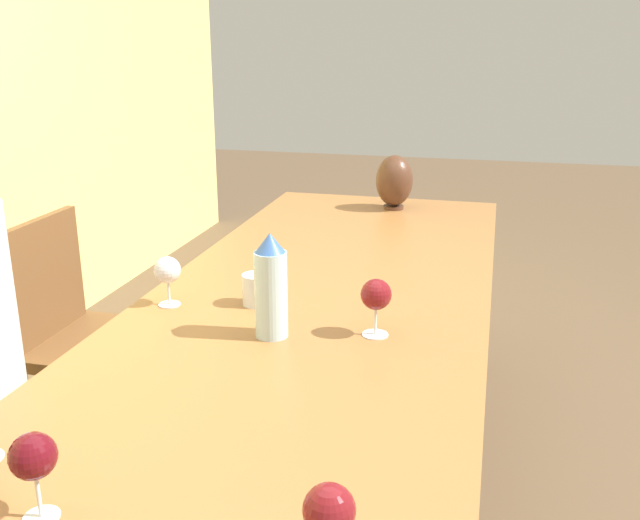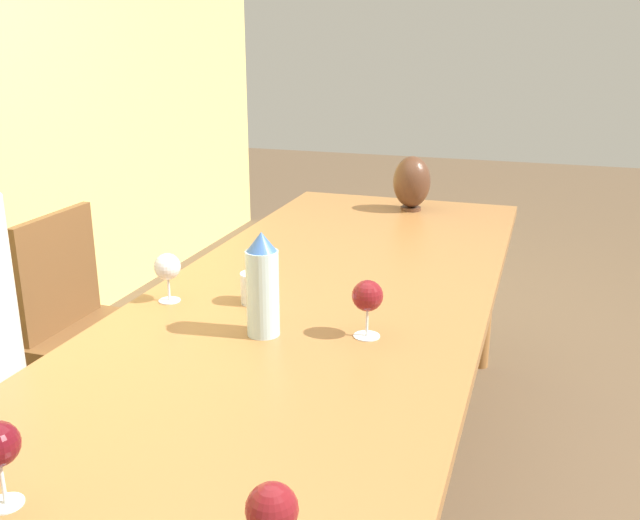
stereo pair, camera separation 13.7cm
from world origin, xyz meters
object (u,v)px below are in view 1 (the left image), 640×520
object	(u,v)px
water_bottle	(271,287)
vase	(394,181)
wine_glass_3	(33,458)
water_tumbler	(256,290)
chair_far	(86,333)
wine_glass_5	(167,271)
wine_glass_4	(329,512)
wine_glass_0	(376,296)

from	to	relation	value
water_bottle	vase	bearing A→B (deg)	-4.06
water_bottle	wine_glass_3	size ratio (longest dim) A/B	1.80
water_tumbler	chair_far	distance (m)	0.77
vase	wine_glass_5	distance (m)	1.35
wine_glass_3	wine_glass_5	distance (m)	0.92
water_tumbler	vase	size ratio (longest dim) A/B	0.38
water_bottle	wine_glass_4	bearing A→B (deg)	-156.76
vase	wine_glass_4	size ratio (longest dim) A/B	1.67
water_tumbler	water_bottle	bearing A→B (deg)	-151.40
wine_glass_0	wine_glass_4	bearing A→B (deg)	-174.75
wine_glass_0	vase	bearing A→B (deg)	6.42
water_bottle	wine_glass_5	bearing A→B (deg)	68.82
water_bottle	wine_glass_0	world-z (taller)	water_bottle
water_tumbler	wine_glass_5	world-z (taller)	wine_glass_5
water_bottle	wine_glass_0	xyz separation A→B (m)	(0.07, -0.25, -0.02)
wine_glass_3	chair_far	xyz separation A→B (m)	(1.16, 0.66, -0.36)
wine_glass_3	chair_far	world-z (taller)	wine_glass_3
wine_glass_4	wine_glass_5	bearing A→B (deg)	36.80
water_tumbler	wine_glass_3	distance (m)	0.96
wine_glass_4	chair_far	size ratio (longest dim) A/B	0.16
wine_glass_3	wine_glass_5	size ratio (longest dim) A/B	1.06
wine_glass_0	wine_glass_4	size ratio (longest dim) A/B	1.07
wine_glass_3	water_bottle	bearing A→B (deg)	-10.24
water_bottle	wine_glass_4	size ratio (longest dim) A/B	1.93
water_tumbler	wine_glass_0	xyz separation A→B (m)	(-0.13, -0.36, 0.06)
vase	wine_glass_5	size ratio (longest dim) A/B	1.65
water_bottle	chair_far	size ratio (longest dim) A/B	0.30
wine_glass_0	wine_glass_4	xyz separation A→B (m)	(-0.83, -0.08, -0.01)
wine_glass_4	wine_glass_0	bearing A→B (deg)	5.25
wine_glass_0	chair_far	world-z (taller)	wine_glass_0
water_bottle	wine_glass_5	distance (m)	0.37
wine_glass_3	wine_glass_4	size ratio (longest dim) A/B	1.07
water_tumbler	wine_glass_3	bearing A→B (deg)	178.15
vase	wine_glass_0	distance (m)	1.35
vase	chair_far	world-z (taller)	vase
wine_glass_3	chair_far	distance (m)	1.38
wine_glass_0	wine_glass_5	world-z (taller)	wine_glass_0
water_bottle	wine_glass_3	xyz separation A→B (m)	(-0.76, 0.14, -0.02)
water_tumbler	wine_glass_0	distance (m)	0.39
vase	wine_glass_4	distance (m)	2.19
water_bottle	vase	xyz separation A→B (m)	(1.41, -0.10, -0.01)
chair_far	wine_glass_5	bearing A→B (deg)	-120.31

